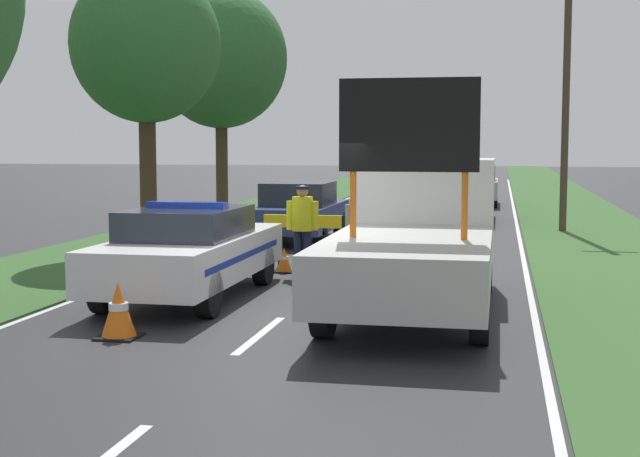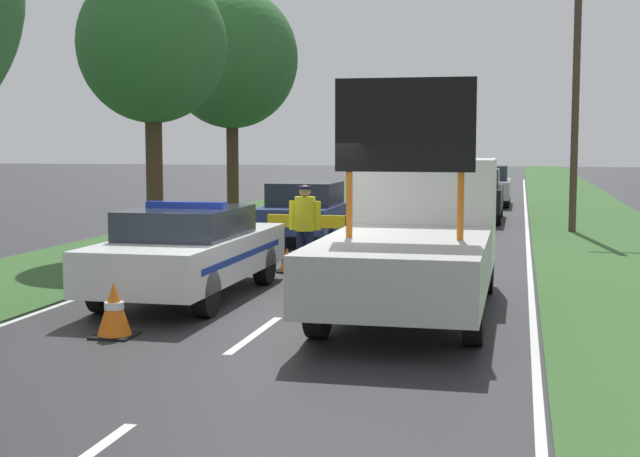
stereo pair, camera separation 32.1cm
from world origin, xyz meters
name	(u,v)px [view 1 (the left image)]	position (x,y,z in m)	size (l,w,h in m)	color
ground_plane	(286,314)	(0.00, 0.00, 0.00)	(160.00, 160.00, 0.00)	#28282B
lane_markings	(399,223)	(0.00, 14.87, 0.00)	(7.24, 65.46, 0.01)	silver
grass_verge_left	(267,208)	(-5.57, 20.00, 0.01)	(3.80, 120.00, 0.03)	#38602D
grass_verge_right	(572,213)	(5.57, 20.00, 0.01)	(3.80, 120.00, 0.03)	#38602D
police_car	(190,251)	(-1.83, 1.01, 0.77)	(1.86, 4.95, 1.57)	white
work_truck	(418,236)	(1.83, 0.98, 1.09)	(2.22, 6.16, 3.36)	white
road_barrier	(342,225)	(-0.03, 4.90, 0.87)	(3.21, 0.08, 1.05)	black
police_officer	(302,222)	(-0.58, 3.74, 1.02)	(0.61, 0.39, 1.71)	#191E38
pedestrian_civilian	(360,224)	(0.42, 4.32, 0.94)	(0.57, 0.36, 1.60)	#232326
traffic_cone_near_police	(405,253)	(1.16, 5.58, 0.24)	(0.34, 0.34, 0.48)	black
traffic_cone_centre_front	(284,260)	(-1.01, 4.03, 0.24)	(0.34, 0.34, 0.48)	black
traffic_cone_near_truck	(138,271)	(-3.05, 1.77, 0.29)	(0.42, 0.42, 0.58)	black
traffic_cone_behind_barrier	(479,252)	(2.64, 5.98, 0.26)	(0.37, 0.37, 0.52)	black
traffic_cone_lane_edge	(119,311)	(-1.73, -1.97, 0.36)	(0.52, 0.52, 0.72)	black
queued_car_hatch_blue	(299,211)	(-1.94, 9.49, 0.76)	(1.83, 4.21, 1.50)	navy
queued_car_sedan_black	(462,194)	(1.86, 16.20, 0.86)	(1.88, 4.54, 1.67)	black
queued_car_sedan_silver	(473,185)	(2.02, 23.22, 0.80)	(1.89, 4.21, 1.58)	#B2B2B7
roadside_tree_near_left	(146,45)	(-4.83, 6.61, 4.67)	(3.38, 3.38, 6.48)	#42301E
roadside_tree_near_right	(221,59)	(-6.51, 17.38, 5.37)	(4.60, 4.60, 7.81)	#42301E
utility_pole	(566,97)	(4.78, 13.10, 3.74)	(1.20, 0.20, 7.25)	#473828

